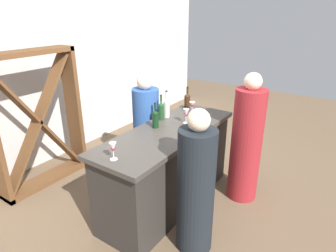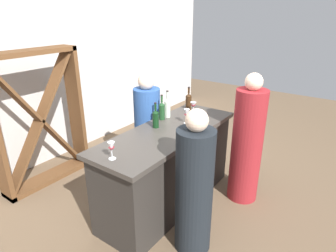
{
  "view_description": "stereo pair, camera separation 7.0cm",
  "coord_description": "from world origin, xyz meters",
  "views": [
    {
      "loc": [
        -2.48,
        -1.71,
        2.23
      ],
      "look_at": [
        0.0,
        0.0,
        1.01
      ],
      "focal_mm": 31.28,
      "sensor_mm": 36.0,
      "label": 1
    },
    {
      "loc": [
        -2.44,
        -1.77,
        2.23
      ],
      "look_at": [
        0.0,
        0.0,
        1.01
      ],
      "focal_mm": 31.28,
      "sensor_mm": 36.0,
      "label": 2
    }
  ],
  "objects": [
    {
      "name": "wine_glass_near_center",
      "position": [
        -0.84,
        0.02,
        1.07
      ],
      "size": [
        0.07,
        0.07,
        0.17
      ],
      "color": "white",
      "rests_on": "bar_counter"
    },
    {
      "name": "wine_bottle_leftmost_dark_green",
      "position": [
        -0.01,
        0.16,
        1.07
      ],
      "size": [
        0.07,
        0.07,
        0.3
      ],
      "color": "black",
      "rests_on": "bar_counter"
    },
    {
      "name": "ground_plane",
      "position": [
        0.0,
        0.0,
        0.0
      ],
      "size": [
        12.0,
        12.0,
        0.0
      ],
      "primitive_type": "plane",
      "color": "brown"
    },
    {
      "name": "person_right_guest",
      "position": [
        0.39,
        0.63,
        0.67
      ],
      "size": [
        0.45,
        0.45,
        1.46
      ],
      "rotation": [
        0.0,
        0.0,
        -1.89
      ],
      "color": "#284C8C",
      "rests_on": "ground"
    },
    {
      "name": "bar_counter",
      "position": [
        0.0,
        0.0,
        0.48
      ],
      "size": [
        1.95,
        0.71,
        0.96
      ],
      "color": "#2A2723",
      "rests_on": "ground"
    },
    {
      "name": "person_left_guest",
      "position": [
        -0.44,
        -0.62,
        0.67
      ],
      "size": [
        0.37,
        0.37,
        1.45
      ],
      "rotation": [
        0.0,
        0.0,
        1.51
      ],
      "color": "black",
      "rests_on": "ground"
    },
    {
      "name": "wine_glass_near_left",
      "position": [
        0.3,
        -0.05,
        1.08
      ],
      "size": [
        0.07,
        0.07,
        0.18
      ],
      "color": "white",
      "rests_on": "bar_counter"
    },
    {
      "name": "person_center_guest",
      "position": [
        0.64,
        -0.69,
        0.73
      ],
      "size": [
        0.36,
        0.36,
        1.58
      ],
      "rotation": [
        0.0,
        0.0,
        1.57
      ],
      "color": "maroon",
      "rests_on": "ground"
    },
    {
      "name": "wine_bottle_second_left_olive_green",
      "position": [
        0.23,
        0.26,
        1.08
      ],
      "size": [
        0.07,
        0.07,
        0.31
      ],
      "color": "#193D1E",
      "rests_on": "bar_counter"
    },
    {
      "name": "wine_glass_near_right",
      "position": [
        0.65,
        0.07,
        1.07
      ],
      "size": [
        0.08,
        0.08,
        0.15
      ],
      "color": "white",
      "rests_on": "bar_counter"
    },
    {
      "name": "back_wall",
      "position": [
        0.0,
        2.2,
        1.4
      ],
      "size": [
        8.0,
        0.1,
        2.8
      ],
      "primitive_type": "cube",
      "color": "#BCB7B2",
      "rests_on": "ground"
    },
    {
      "name": "wine_bottle_second_right_amber_brown",
      "position": [
        0.76,
        0.21,
        1.07
      ],
      "size": [
        0.08,
        0.08,
        0.3
      ],
      "color": "#331E0F",
      "rests_on": "bar_counter"
    },
    {
      "name": "wine_rack",
      "position": [
        -0.56,
        1.65,
        0.89
      ],
      "size": [
        1.2,
        0.28,
        1.77
      ],
      "color": "brown",
      "rests_on": "ground"
    },
    {
      "name": "wine_bottle_center_clear_pale",
      "position": [
        0.34,
        0.26,
        1.09
      ],
      "size": [
        0.08,
        0.08,
        0.34
      ],
      "color": "#B7C6B2",
      "rests_on": "bar_counter"
    }
  ]
}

